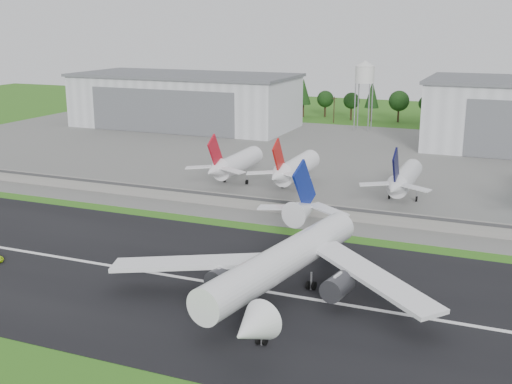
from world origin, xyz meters
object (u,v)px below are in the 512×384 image
at_px(main_airliner, 282,269).
at_px(parked_jet_red_b, 293,169).
at_px(parked_jet_red_a, 233,164).
at_px(parked_jet_navy, 403,179).

height_order(main_airliner, parked_jet_red_b, main_airliner).
height_order(main_airliner, parked_jet_red_a, main_airliner).
distance_m(parked_jet_red_a, parked_jet_navy, 47.57).
relative_size(parked_jet_red_a, parked_jet_navy, 1.00).
bearing_deg(parked_jet_navy, parked_jet_red_b, 179.94).
relative_size(main_airliner, parked_jet_red_b, 1.89).
xyz_separation_m(main_airliner, parked_jet_navy, (8.34, 66.95, 1.06)).
xyz_separation_m(main_airliner, parked_jet_red_a, (-39.23, 66.97, 1.17)).
bearing_deg(main_airliner, parked_jet_navy, -86.57).
bearing_deg(parked_jet_red_b, parked_jet_navy, -0.06).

